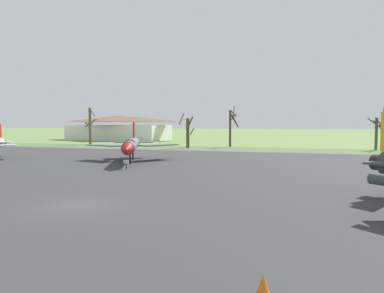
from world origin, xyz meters
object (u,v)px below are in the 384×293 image
(info_placard_rear_center, at_px, (126,164))
(visitor_building, at_px, (119,128))
(traffic_cone, at_px, (263,285))
(jet_fighter_rear_center, at_px, (131,145))

(info_placard_rear_center, bearing_deg, visitor_building, 118.82)
(visitor_building, distance_m, traffic_cone, 98.09)
(traffic_cone, bearing_deg, visitor_building, 120.47)
(jet_fighter_rear_center, xyz_separation_m, visitor_building, (-30.80, 54.29, 1.26))
(info_placard_rear_center, distance_m, traffic_cone, 28.38)
(jet_fighter_rear_center, relative_size, info_placard_rear_center, 13.94)
(jet_fighter_rear_center, distance_m, traffic_cone, 35.68)
(info_placard_rear_center, height_order, traffic_cone, info_placard_rear_center)
(visitor_building, bearing_deg, info_placard_rear_center, -61.18)
(jet_fighter_rear_center, height_order, info_placard_rear_center, jet_fighter_rear_center)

